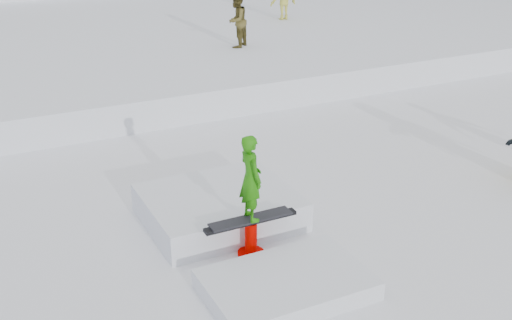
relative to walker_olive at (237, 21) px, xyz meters
name	(u,v)px	position (x,y,z in m)	size (l,w,h in m)	color
ground	(284,276)	(-4.32, -11.05, -1.65)	(120.00, 120.00, 0.00)	white
snow_midrise	(70,42)	(-4.32, 4.95, -1.25)	(50.00, 18.00, 0.80)	white
walker_olive	(237,21)	(0.00, 0.00, 0.00)	(0.82, 0.64, 1.69)	#52481D
jib_rail_feature	(236,223)	(-4.51, -9.69, -1.34)	(2.60, 4.40, 2.11)	white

